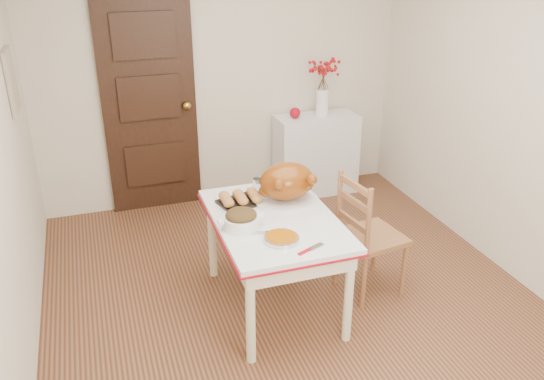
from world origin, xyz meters
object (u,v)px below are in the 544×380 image
object	(u,v)px
turkey_platter	(287,183)
sideboard	(316,154)
kitchen_table	(274,262)
chair_oak	(372,234)
pumpkin_pie	(282,237)

from	to	relation	value
turkey_platter	sideboard	bearing A→B (deg)	68.01
kitchen_table	sideboard	bearing A→B (deg)	59.06
sideboard	turkey_platter	distance (m)	1.82
sideboard	kitchen_table	xyz separation A→B (m)	(-1.04, -1.73, -0.05)
kitchen_table	chair_oak	distance (m)	0.75
turkey_platter	pumpkin_pie	size ratio (longest dim) A/B	2.06
kitchen_table	turkey_platter	bearing A→B (deg)	51.03
sideboard	pumpkin_pie	world-z (taller)	sideboard
chair_oak	pumpkin_pie	distance (m)	0.88
sideboard	chair_oak	bearing A→B (deg)	-99.62
pumpkin_pie	turkey_platter	bearing A→B (deg)	66.75
sideboard	pumpkin_pie	size ratio (longest dim) A/B	3.69
sideboard	turkey_platter	bearing A→B (deg)	-119.79
chair_oak	kitchen_table	bearing A→B (deg)	78.69
chair_oak	pumpkin_pie	bearing A→B (deg)	100.87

